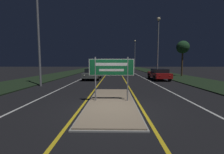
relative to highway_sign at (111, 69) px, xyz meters
The scene contains 20 objects.
ground_plane 1.97m from the highway_sign, 90.00° to the right, with size 160.00×160.00×0.00m, color black.
median_island 1.70m from the highway_sign, 90.00° to the left, with size 2.41×6.90×0.10m.
verge_left 21.37m from the highway_sign, 116.49° to the left, with size 5.00×100.00×0.08m.
verge_right 21.37m from the highway_sign, 63.51° to the left, with size 5.00×100.00×0.08m.
centre_line_yellow_left 24.17m from the highway_sign, 93.32° to the left, with size 0.12×70.00×0.01m.
centre_line_yellow_right 24.17m from the highway_sign, 86.68° to the left, with size 0.12×70.00×0.01m.
lane_line_white_left 24.49m from the highway_sign, 99.90° to the left, with size 0.12×70.00×0.01m.
lane_line_white_right 24.49m from the highway_sign, 80.10° to the left, with size 0.12×70.00×0.01m.
edge_line_white_left 25.18m from the highway_sign, 106.66° to the left, with size 0.10×70.00×0.01m.
edge_line_white_right 25.18m from the highway_sign, 73.34° to the left, with size 0.10×70.00×0.01m.
highway_sign is the anchor object (origin of this frame).
streetlight_left_near 9.53m from the highway_sign, 139.77° to the left, with size 0.53×0.53×9.55m.
streetlight_right_near 15.73m from the highway_sign, 65.68° to the left, with size 0.49×0.49×8.44m.
streetlight_right_far 37.71m from the highway_sign, 80.60° to the left, with size 0.51×0.51×8.79m.
car_receding_0 12.20m from the highway_sign, 62.50° to the left, with size 1.94×4.59×1.36m.
car_receding_1 24.69m from the highway_sign, 83.47° to the left, with size 2.01×4.41×1.42m.
car_receding_2 36.09m from the highway_sign, 85.71° to the left, with size 2.03×4.20×1.39m.
car_receding_3 47.80m from the highway_sign, 86.80° to the left, with size 2.01×4.68×1.34m.
car_approaching_0 11.57m from the highway_sign, 103.34° to the left, with size 2.01×4.57×1.35m.
roadside_palm_right 18.85m from the highway_sign, 55.81° to the left, with size 1.89×1.89×5.34m.
Camera 1 is at (0.16, -6.76, 2.05)m, focal length 24.00 mm.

